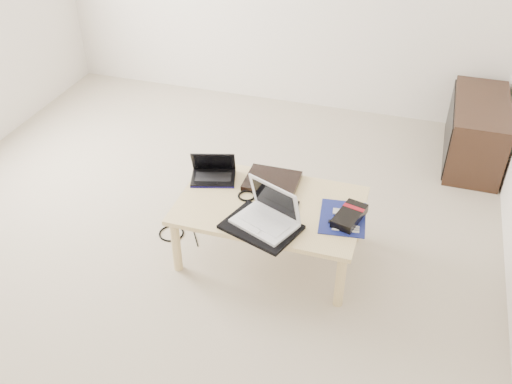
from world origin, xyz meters
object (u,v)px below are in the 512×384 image
(white_laptop, at_px, (268,215))
(gpu_box, at_px, (349,216))
(coffee_table, at_px, (270,210))
(netbook, at_px, (213,173))
(media_cabinet, at_px, (475,131))

(white_laptop, xyz_separation_m, gpu_box, (0.44, 0.18, -0.04))
(coffee_table, bearing_deg, netbook, 159.61)
(netbook, xyz_separation_m, gpu_box, (0.90, -0.17, -0.01))
(netbook, relative_size, gpu_box, 1.16)
(coffee_table, xyz_separation_m, netbook, (-0.42, 0.16, 0.09))
(netbook, bearing_deg, media_cabinet, 40.64)
(coffee_table, distance_m, gpu_box, 0.49)
(coffee_table, xyz_separation_m, white_laptop, (0.04, -0.19, 0.12))
(white_laptop, relative_size, gpu_box, 1.46)
(media_cabinet, height_order, gpu_box, media_cabinet)
(media_cabinet, xyz_separation_m, netbook, (-1.63, -1.40, 0.19))
(netbook, bearing_deg, coffee_table, -20.39)
(media_cabinet, bearing_deg, coffee_table, -127.88)
(netbook, xyz_separation_m, white_laptop, (0.46, -0.35, 0.03))
(gpu_box, bearing_deg, netbook, 169.16)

